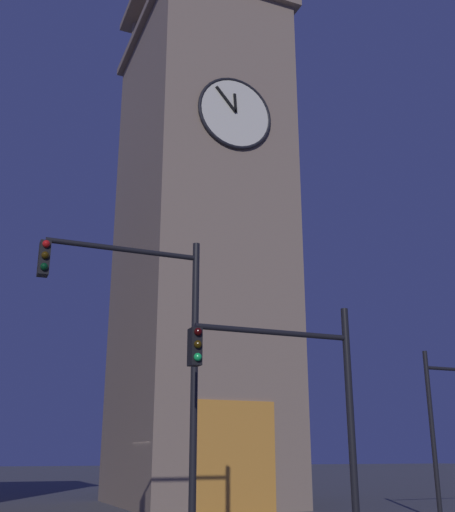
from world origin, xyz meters
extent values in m
cube|color=gray|center=(-2.01, -2.85, 11.50)|extent=(6.39, 8.71, 22.99)
cube|color=gray|center=(-2.01, -2.85, 23.19)|extent=(6.99, 9.31, 0.40)
cylinder|color=gray|center=(-4.61, -6.61, 24.73)|extent=(0.70, 0.70, 2.68)
cylinder|color=gray|center=(-2.01, -6.61, 24.73)|extent=(0.70, 0.70, 2.68)
cylinder|color=gray|center=(0.59, -6.61, 24.73)|extent=(0.70, 0.70, 2.68)
cylinder|color=silver|center=(-2.01, 1.57, 16.32)|extent=(3.32, 0.12, 3.32)
torus|color=black|center=(-2.01, 1.59, 16.32)|extent=(3.48, 0.16, 3.48)
cube|color=black|center=(-1.98, 1.67, 16.78)|extent=(0.18, 0.06, 0.92)
cube|color=black|center=(-1.55, 1.67, 16.85)|extent=(1.02, 0.06, 1.15)
cube|color=orange|center=(-2.01, 1.46, 2.00)|extent=(3.20, 0.24, 4.00)
cylinder|color=black|center=(2.92, 10.54, 3.40)|extent=(0.16, 0.16, 6.79)
cylinder|color=black|center=(4.64, 10.54, 6.43)|extent=(3.42, 0.12, 0.12)
cube|color=black|center=(6.35, 10.54, 6.01)|extent=(0.22, 0.30, 0.75)
sphere|color=red|center=(6.35, 10.72, 6.28)|extent=(0.16, 0.16, 0.16)
sphere|color=#392705|center=(6.35, 10.72, 6.03)|extent=(0.16, 0.16, 0.16)
sphere|color=#063316|center=(6.35, 10.72, 5.78)|extent=(0.16, 0.16, 0.16)
cylinder|color=black|center=(-0.14, 11.97, 2.60)|extent=(0.16, 0.16, 5.19)
cylinder|color=black|center=(1.65, 11.97, 4.52)|extent=(3.57, 0.12, 0.12)
cube|color=black|center=(3.44, 11.97, 4.10)|extent=(0.22, 0.30, 0.75)
sphere|color=#360505|center=(3.44, 12.15, 4.37)|extent=(0.16, 0.16, 0.16)
sphere|color=#392705|center=(3.44, 12.15, 4.12)|extent=(0.16, 0.16, 0.16)
sphere|color=#18C154|center=(3.44, 12.15, 3.87)|extent=(0.16, 0.16, 0.16)
cylinder|color=black|center=(-7.16, 6.27, 2.75)|extent=(0.16, 0.16, 5.50)
camera|label=1|loc=(7.63, 23.62, 2.05)|focal=43.65mm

